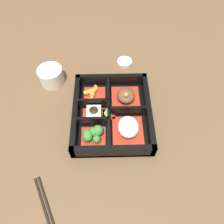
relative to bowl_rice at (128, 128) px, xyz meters
The scene contains 12 objects.
ground_plane 0.08m from the bowl_rice, 142.73° to the right, with size 3.00×3.00×0.00m, color brown.
bento_base 0.08m from the bowl_rice, 142.73° to the right, with size 0.26×0.23×0.01m.
bento_rim 0.07m from the bowl_rice, 140.68° to the right, with size 0.26×0.23×0.05m.
bowl_stew 0.11m from the bowl_rice, behind, with size 0.10×0.09×0.05m.
bowl_rice is the anchor object (origin of this frame).
bowl_carrots 0.17m from the bowl_rice, 142.35° to the right, with size 0.07×0.07×0.02m.
bowl_tofu 0.11m from the bowl_rice, 119.65° to the right, with size 0.04×0.07×0.03m.
bowl_greens 0.10m from the bowl_rice, 80.76° to the right, with size 0.06×0.07×0.04m.
bowl_pickles 0.08m from the bowl_rice, 140.07° to the right, with size 0.04×0.04×0.01m.
tea_cup 0.32m from the bowl_rice, 130.07° to the right, with size 0.08×0.08×0.06m.
chopsticks 0.30m from the bowl_rice, 41.61° to the right, with size 0.20×0.11×0.01m.
sauce_dish 0.29m from the bowl_rice, behind, with size 0.05×0.05×0.01m.
Camera 1 is at (0.36, -0.01, 0.56)m, focal length 35.00 mm.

